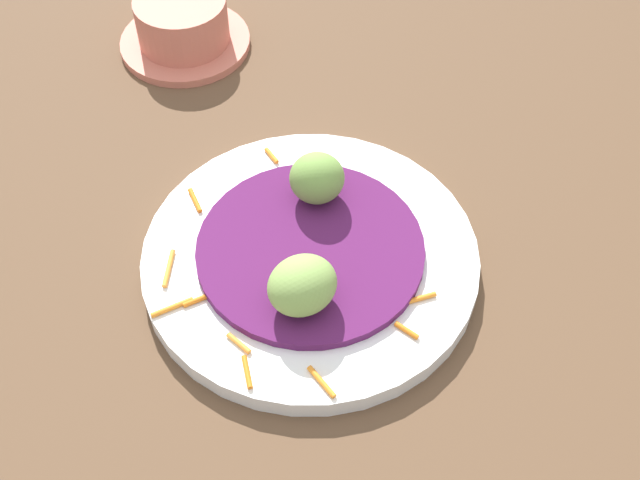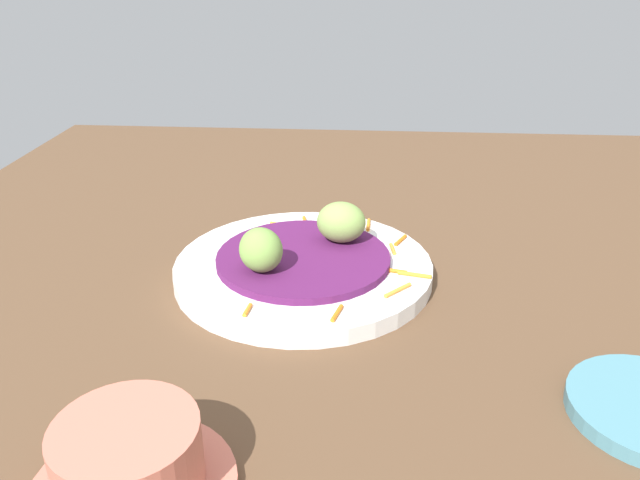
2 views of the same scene
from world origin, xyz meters
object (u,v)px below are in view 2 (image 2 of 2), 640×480
at_px(guac_scoop_left, 261,250).
at_px(guac_scoop_center, 341,222).
at_px(terracotta_bowl, 130,465).
at_px(main_plate, 303,269).

height_order(guac_scoop_left, guac_scoop_center, same).
bearing_deg(terracotta_bowl, guac_scoop_left, -99.00).
xyz_separation_m(main_plate, guac_scoop_center, (-0.04, -0.04, 0.04)).
height_order(main_plate, terracotta_bowl, terracotta_bowl).
distance_m(guac_scoop_center, terracotta_bowl, 0.35).
distance_m(main_plate, guac_scoop_center, 0.06).
relative_size(guac_scoop_left, terracotta_bowl, 0.34).
bearing_deg(guac_scoop_left, guac_scoop_center, -135.22).
relative_size(guac_scoop_center, terracotta_bowl, 0.40).
relative_size(guac_scoop_left, guac_scoop_center, 0.85).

